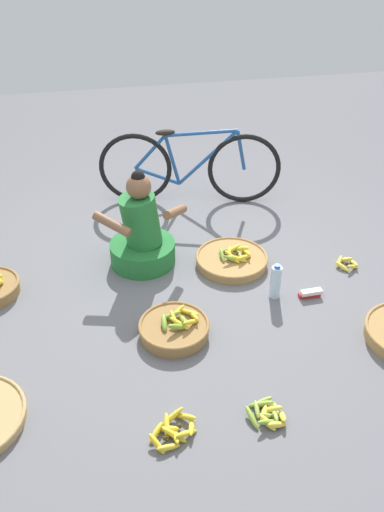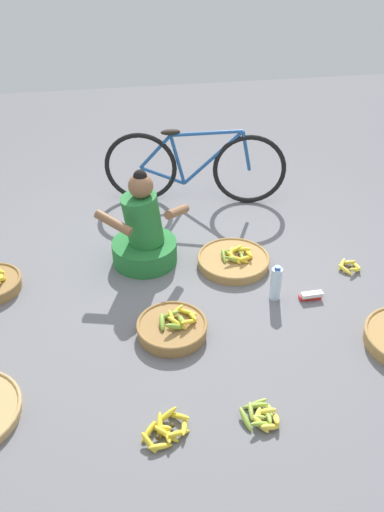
% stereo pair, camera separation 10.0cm
% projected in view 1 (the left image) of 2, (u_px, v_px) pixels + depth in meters
% --- Properties ---
extents(ground_plane, '(10.00, 10.00, 0.00)m').
position_uv_depth(ground_plane, '(187.00, 279.00, 4.06)').
color(ground_plane, slate).
extents(vendor_woman_front, '(0.75, 0.52, 0.81)m').
position_uv_depth(vendor_woman_front, '(142.00, 235.00, 4.11)').
color(vendor_woman_front, '#237233').
rests_on(vendor_woman_front, ground).
extents(bicycle_leaning, '(1.67, 0.42, 0.73)m').
position_uv_depth(bicycle_leaning, '(189.00, 167.00, 4.89)').
color(bicycle_leaning, black).
rests_on(bicycle_leaning, ground).
extents(banana_basket_mid_right, '(0.48, 0.48, 0.17)m').
position_uv_depth(banana_basket_mid_right, '(174.00, 328.00, 3.52)').
color(banana_basket_mid_right, olive).
rests_on(banana_basket_mid_right, ground).
extents(banana_basket_back_right, '(0.58, 0.58, 0.14)m').
position_uv_depth(banana_basket_back_right, '(232.00, 259.00, 4.20)').
color(banana_basket_back_right, '#A87F47').
rests_on(banana_basket_back_right, ground).
extents(loose_bananas_back_left, '(0.19, 0.20, 0.08)m').
position_uv_depth(loose_bananas_back_left, '(347.00, 264.00, 4.19)').
color(loose_bananas_back_left, yellow).
rests_on(loose_bananas_back_left, ground).
extents(loose_bananas_front_left, '(0.30, 0.27, 0.09)m').
position_uv_depth(loose_bananas_front_left, '(173.00, 431.00, 2.88)').
color(loose_bananas_front_left, yellow).
rests_on(loose_bananas_front_left, ground).
extents(loose_bananas_front_right, '(0.23, 0.23, 0.09)m').
position_uv_depth(loose_bananas_front_right, '(268.00, 414.00, 2.97)').
color(loose_bananas_front_right, '#8CAD38').
rests_on(loose_bananas_front_right, ground).
extents(water_bottle, '(0.08, 0.08, 0.28)m').
position_uv_depth(water_bottle, '(276.00, 282.00, 3.81)').
color(water_bottle, silver).
rests_on(water_bottle, ground).
extents(packet_carton_stack, '(0.17, 0.06, 0.06)m').
position_uv_depth(packet_carton_stack, '(310.00, 293.00, 3.87)').
color(packet_carton_stack, red).
rests_on(packet_carton_stack, ground).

